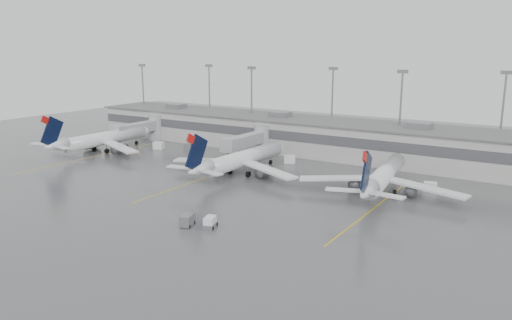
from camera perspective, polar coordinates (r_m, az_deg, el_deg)
The scene contains 18 objects.
ground at distance 71.85m, azimuth -6.50°, elevation -7.98°, with size 260.00×260.00×0.00m, color #4E4E51.
terminal at distance 119.87m, azimuth 11.10°, elevation 2.29°, with size 152.00×17.00×9.45m.
light_masts at distance 124.10m, azimuth 12.24°, elevation 6.26°, with size 142.40×8.00×20.60m.
jet_bridge_left at distance 140.16m, azimuth -12.53°, elevation 3.58°, with size 4.00×17.20×7.00m.
jet_bridge_right at distance 118.33m, azimuth -0.40°, elevation 2.25°, with size 4.00×17.20×7.00m.
stand_markings at distance 90.76m, azimuth 3.05°, elevation -3.50°, with size 105.25×40.00×0.01m.
jet_far_left at distance 129.20m, azimuth -17.25°, elevation 2.34°, with size 30.05×33.64×10.89m.
jet_mid_left at distance 100.92m, azimuth -1.78°, elevation 0.11°, with size 29.57×33.16×10.73m.
jet_mid_right at distance 90.57m, azimuth 14.30°, elevation -1.76°, with size 29.03×32.72×10.61m.
baggage_tug at distance 72.57m, azimuth -5.28°, elevation -7.21°, with size 2.25×2.86×1.62m.
baggage_cart at distance 73.52m, azimuth -7.85°, elevation -6.81°, with size 2.20×2.94×1.68m.
gse_uld_a at distance 130.17m, azimuth -11.07°, elevation 1.64°, with size 2.54×1.69×1.80m, color white.
gse_uld_b at distance 112.29m, azimuth 3.89°, elevation 0.09°, with size 2.46×1.64×1.74m, color white.
gse_uld_c at distance 95.48m, azimuth 19.29°, elevation -2.89°, with size 2.30×1.53×1.63m, color white.
gse_loader at distance 125.80m, azimuth -7.47°, elevation 1.46°, with size 2.12×3.39×2.12m, color slate.
cone_a at distance 125.67m, azimuth -13.23°, elevation 0.89°, with size 0.45×0.45×0.71m, color orange.
cone_b at distance 110.64m, azimuth -7.16°, elevation -0.44°, with size 0.44×0.44×0.70m, color orange.
cone_c at distance 99.44m, azimuth 12.75°, elevation -2.17°, with size 0.42×0.42×0.67m, color orange.
Camera 1 is at (42.63, -52.06, 25.20)m, focal length 35.00 mm.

